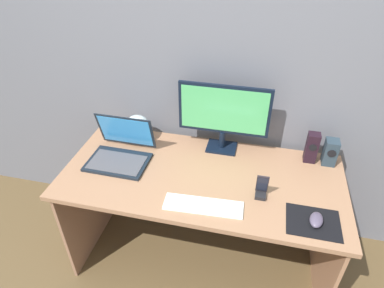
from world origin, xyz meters
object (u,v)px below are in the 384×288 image
at_px(laptop, 121,151).
at_px(mouse, 316,220).
at_px(monitor, 224,114).
at_px(speaker_right, 330,152).
at_px(keyboard_external, 203,206).
at_px(fishbowl, 137,128).
at_px(phone_in_dock, 261,189).
at_px(speaker_near_monitor, 312,148).

distance_m(laptop, mouse, 1.12).
distance_m(monitor, speaker_right, 0.64).
xyz_separation_m(monitor, keyboard_external, (-0.01, -0.51, -0.24)).
height_order(monitor, fishbowl, monitor).
height_order(fishbowl, phone_in_dock, fishbowl).
xyz_separation_m(fishbowl, mouse, (1.06, -0.47, -0.06)).
bearing_deg(monitor, speaker_right, -0.43).
xyz_separation_m(speaker_near_monitor, mouse, (0.01, -0.49, -0.07)).
distance_m(speaker_near_monitor, phone_in_dock, 0.45).
bearing_deg(speaker_right, speaker_near_monitor, 179.95).
bearing_deg(speaker_near_monitor, monitor, 179.49).
bearing_deg(phone_in_dock, keyboard_external, -152.94).
relative_size(speaker_near_monitor, laptop, 0.53).
xyz_separation_m(speaker_near_monitor, phone_in_dock, (-0.26, -0.37, -0.04)).
bearing_deg(fishbowl, laptop, -96.77).
bearing_deg(keyboard_external, monitor, 85.53).
height_order(speaker_near_monitor, fishbowl, speaker_near_monitor).
bearing_deg(keyboard_external, fishbowl, 133.89).
relative_size(monitor, fishbowl, 3.12).
bearing_deg(keyboard_external, speaker_near_monitor, 40.41).
bearing_deg(fishbowl, monitor, 2.20).
height_order(mouse, phone_in_dock, phone_in_dock).
distance_m(mouse, phone_in_dock, 0.29).
relative_size(fishbowl, phone_in_dock, 1.23).
distance_m(monitor, speaker_near_monitor, 0.54).
bearing_deg(fishbowl, speaker_right, 0.79).
bearing_deg(laptop, mouse, -13.30).
xyz_separation_m(laptop, keyboard_external, (0.55, -0.27, -0.04)).
height_order(monitor, speaker_near_monitor, monitor).
distance_m(fishbowl, phone_in_dock, 0.87).
xyz_separation_m(monitor, mouse, (0.53, -0.49, -0.22)).
bearing_deg(speaker_right, laptop, -168.97).
bearing_deg(laptop, speaker_near_monitor, 12.07).
height_order(monitor, phone_in_dock, monitor).
relative_size(monitor, mouse, 5.31).
bearing_deg(laptop, keyboard_external, -26.38).
height_order(laptop, fishbowl, laptop).
bearing_deg(mouse, keyboard_external, -168.25).
height_order(speaker_near_monitor, mouse, speaker_near_monitor).
bearing_deg(keyboard_external, laptop, 150.40).
height_order(speaker_right, phone_in_dock, speaker_right).
height_order(speaker_right, speaker_near_monitor, speaker_near_monitor).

